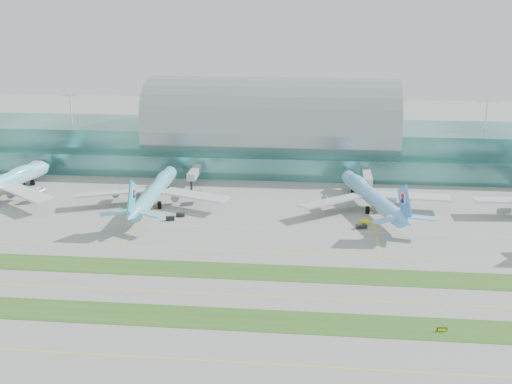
# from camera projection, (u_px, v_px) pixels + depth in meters

# --- Properties ---
(ground) EXTENTS (700.00, 700.00, 0.00)m
(ground) POSITION_uv_depth(u_px,v_px,m) (237.00, 274.00, 191.61)
(ground) COLOR gray
(ground) RESTS_ON ground
(terminal) EXTENTS (340.00, 69.10, 36.00)m
(terminal) POSITION_uv_depth(u_px,v_px,m) (272.00, 138.00, 310.03)
(terminal) COLOR #3D7A75
(terminal) RESTS_ON ground
(grass_strip_near) EXTENTS (420.00, 12.00, 0.08)m
(grass_strip_near) POSITION_uv_depth(u_px,v_px,m) (223.00, 319.00, 164.95)
(grass_strip_near) COLOR #2D591E
(grass_strip_near) RESTS_ON ground
(grass_strip_far) EXTENTS (420.00, 12.00, 0.08)m
(grass_strip_far) POSITION_uv_depth(u_px,v_px,m) (238.00, 271.00, 193.50)
(grass_strip_far) COLOR #2D591E
(grass_strip_far) RESTS_ON ground
(taxiline_a) EXTENTS (420.00, 0.35, 0.01)m
(taxiline_a) POSITION_uv_depth(u_px,v_px,m) (210.00, 361.00, 145.93)
(taxiline_a) COLOR yellow
(taxiline_a) RESTS_ON ground
(taxiline_b) EXTENTS (420.00, 0.35, 0.01)m
(taxiline_b) POSITION_uv_depth(u_px,v_px,m) (231.00, 295.00, 178.28)
(taxiline_b) COLOR yellow
(taxiline_b) RESTS_ON ground
(taxiline_c) EXTENTS (420.00, 0.35, 0.01)m
(taxiline_c) POSITION_uv_depth(u_px,v_px,m) (244.00, 251.00, 208.74)
(taxiline_c) COLOR yellow
(taxiline_c) RESTS_ON ground
(taxiline_d) EXTENTS (420.00, 0.35, 0.01)m
(taxiline_d) POSITION_uv_depth(u_px,v_px,m) (252.00, 228.00, 229.67)
(taxiline_d) COLOR yellow
(taxiline_d) RESTS_ON ground
(airliner_b) EXTENTS (61.82, 70.04, 19.30)m
(airliner_b) POSITION_uv_depth(u_px,v_px,m) (154.00, 191.00, 253.47)
(airliner_b) COLOR #63C5DB
(airliner_b) RESTS_ON ground
(airliner_c) EXTENTS (58.85, 68.18, 19.18)m
(airliner_c) POSITION_uv_depth(u_px,v_px,m) (371.00, 195.00, 247.76)
(airliner_c) COLOR #71BDFA
(airliner_c) RESTS_ON ground
(gse_c) EXTENTS (3.21, 1.60, 1.45)m
(gse_c) POSITION_uv_depth(u_px,v_px,m) (181.00, 215.00, 241.62)
(gse_c) COLOR black
(gse_c) RESTS_ON ground
(gse_d) EXTENTS (3.48, 2.47, 1.62)m
(gse_d) POSITION_uv_depth(u_px,v_px,m) (170.00, 218.00, 237.34)
(gse_d) COLOR black
(gse_d) RESTS_ON ground
(gse_e) EXTENTS (3.89, 3.00, 1.53)m
(gse_e) POSITION_uv_depth(u_px,v_px,m) (365.00, 222.00, 233.22)
(gse_e) COLOR yellow
(gse_e) RESTS_ON ground
(gse_f) EXTENTS (4.15, 2.91, 1.49)m
(gse_f) POSITION_uv_depth(u_px,v_px,m) (361.00, 226.00, 229.22)
(gse_f) COLOR black
(gse_f) RESTS_ON ground
(taxiway_sign_east) EXTENTS (2.58, 0.55, 1.08)m
(taxiway_sign_east) POSITION_uv_depth(u_px,v_px,m) (442.00, 330.00, 158.46)
(taxiway_sign_east) COLOR black
(taxiway_sign_east) RESTS_ON ground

